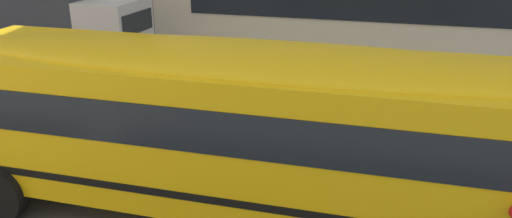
% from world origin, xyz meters
% --- Properties ---
extents(ground_plane, '(400.00, 400.00, 0.00)m').
position_xyz_m(ground_plane, '(0.00, 0.00, 0.00)').
color(ground_plane, '#4C4C4F').
extents(sidewalk_far, '(120.00, 3.00, 0.01)m').
position_xyz_m(sidewalk_far, '(0.00, 8.28, 0.01)').
color(sidewalk_far, gray).
rests_on(sidewalk_far, ground_plane).
extents(lane_centreline, '(110.00, 0.16, 0.01)m').
position_xyz_m(lane_centreline, '(0.00, 0.00, 0.00)').
color(lane_centreline, silver).
rests_on(lane_centreline, ground_plane).
extents(school_bus, '(13.72, 3.24, 3.06)m').
position_xyz_m(school_bus, '(1.19, -1.86, 1.82)').
color(school_bus, yellow).
rests_on(school_bus, ground_plane).
extents(box_truck, '(6.12, 2.63, 2.82)m').
position_xyz_m(box_truck, '(-8.61, 5.85, 1.54)').
color(box_truck, silver).
rests_on(box_truck, ground_plane).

